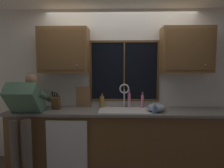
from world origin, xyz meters
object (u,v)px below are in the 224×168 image
at_px(soap_dispenser, 155,109).
at_px(bottle_green_glass, 142,101).
at_px(bottle_amber_small, 102,101).
at_px(knife_block, 56,103).
at_px(mixing_bowl, 156,107).
at_px(bottle_tall_clear, 129,100).
at_px(cutting_board, 83,97).
at_px(person_standing, 26,112).

bearing_deg(soap_dispenser, bottle_green_glass, 108.84).
bearing_deg(bottle_green_glass, soap_dispenser, -71.16).
height_order(soap_dispenser, bottle_amber_small, bottle_amber_small).
xyz_separation_m(knife_block, mixing_bowl, (1.57, -0.10, -0.05)).
bearing_deg(soap_dispenser, knife_block, 171.67).
xyz_separation_m(bottle_green_glass, bottle_tall_clear, (-0.22, 0.04, 0.01)).
xyz_separation_m(cutting_board, soap_dispenser, (1.12, -0.42, -0.11)).
bearing_deg(cutting_board, bottle_amber_small, -1.82).
bearing_deg(mixing_bowl, knife_block, 176.34).
xyz_separation_m(knife_block, bottle_amber_small, (0.72, 0.18, -0.01)).
bearing_deg(person_standing, bottle_amber_small, 24.37).
distance_m(knife_block, bottle_amber_small, 0.75).
height_order(person_standing, knife_block, person_standing).
xyz_separation_m(person_standing, bottle_tall_clear, (1.53, 0.52, 0.11)).
height_order(person_standing, mixing_bowl, person_standing).
height_order(cutting_board, bottle_green_glass, cutting_board).
height_order(knife_block, mixing_bowl, knife_block).
relative_size(knife_block, bottle_amber_small, 1.33).
bearing_deg(bottle_green_glass, mixing_bowl, -56.54).
bearing_deg(soap_dispenser, cutting_board, 159.66).
height_order(knife_block, bottle_tall_clear, knife_block).
bearing_deg(bottle_green_glass, cutting_board, 178.75).
bearing_deg(bottle_green_glass, knife_block, -173.02).
relative_size(cutting_board, bottle_green_glass, 1.31).
height_order(knife_block, soap_dispenser, knife_block).
bearing_deg(person_standing, mixing_bowl, 6.09).
bearing_deg(bottle_amber_small, knife_block, -165.85).
relative_size(person_standing, soap_dispenser, 9.04).
distance_m(bottle_green_glass, bottle_amber_small, 0.67).
bearing_deg(cutting_board, soap_dispenser, -20.34).
distance_m(knife_block, soap_dispenser, 1.55).
relative_size(person_standing, bottle_green_glass, 5.54).
bearing_deg(bottle_green_glass, person_standing, -164.76).
height_order(knife_block, bottle_green_glass, knife_block).
distance_m(soap_dispenser, bottle_green_glass, 0.42).
xyz_separation_m(knife_block, bottle_green_glass, (1.39, 0.17, 0.00)).
relative_size(person_standing, cutting_board, 4.24).
bearing_deg(bottle_amber_small, bottle_tall_clear, 3.93).
bearing_deg(knife_block, bottle_tall_clear, 10.27).
relative_size(person_standing, bottle_amber_small, 6.20).
distance_m(person_standing, knife_block, 0.48).
bearing_deg(bottle_amber_small, person_standing, -155.63).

